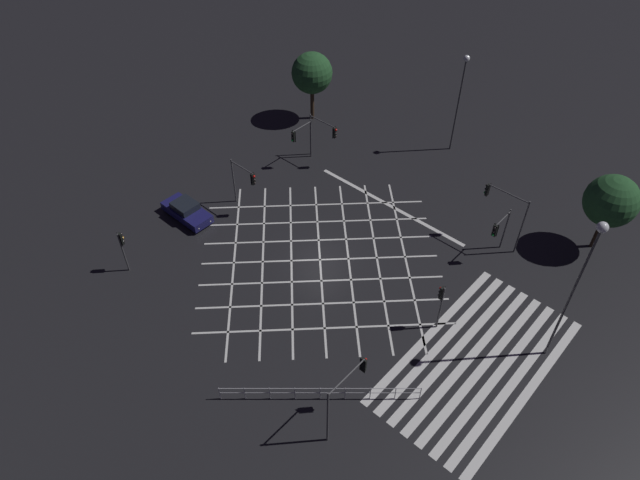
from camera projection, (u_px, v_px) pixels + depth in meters
name	position (u px, v px, depth m)	size (l,w,h in m)	color
ground_plane	(320.00, 260.00, 39.20)	(200.00, 200.00, 0.00)	black
road_markings	(411.00, 313.00, 35.78)	(19.93, 25.74, 0.01)	silver
traffic_light_se_main	(499.00, 229.00, 37.77)	(2.15, 0.36, 3.46)	#424244
traffic_light_ne_cross	(324.00, 132.00, 45.66)	(0.36, 2.89, 3.85)	#424244
traffic_light_median_north	(245.00, 178.00, 41.18)	(0.36, 2.55, 3.89)	#424244
traffic_light_se_cross	(504.00, 205.00, 38.23)	(0.36, 3.23, 4.54)	#424244
traffic_light_sw_main	(347.00, 387.00, 28.17)	(2.94, 0.36, 4.47)	#424244
traffic_light_nw_main	(122.00, 244.00, 36.92)	(0.39, 0.36, 3.31)	#424244
traffic_light_ne_main	(301.00, 136.00, 45.68)	(2.30, 0.36, 3.54)	#424244
traffic_light_median_south	(441.00, 299.00, 33.31)	(0.36, 0.39, 3.55)	#424244
street_lamp_east	(585.00, 266.00, 28.53)	(0.57, 0.57, 10.29)	#424244
street_lamp_west	(461.00, 87.00, 44.91)	(0.49, 0.49, 8.46)	#424244
street_tree_near	(611.00, 201.00, 37.37)	(3.55, 3.55, 5.89)	#38281C
street_tree_far	(312.00, 73.00, 49.49)	(3.59, 3.59, 6.26)	#38281C
waiting_car	(187.00, 211.00, 42.02)	(1.72, 4.12, 1.31)	#191951
pedestrian_railing	(320.00, 392.00, 30.94)	(7.41, 8.16, 1.05)	#B7B7BC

